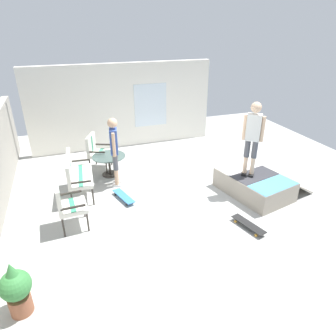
% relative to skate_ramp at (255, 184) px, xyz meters
% --- Properties ---
extents(ground_plane, '(12.00, 12.00, 0.10)m').
position_rel_skate_ramp_xyz_m(ground_plane, '(0.46, 1.83, -0.30)').
color(ground_plane, '#A8A8A3').
extents(house_facade, '(0.23, 6.00, 2.72)m').
position_rel_skate_ramp_xyz_m(house_facade, '(4.26, 2.31, 1.11)').
color(house_facade, white).
rests_on(house_facade, ground_plane).
extents(skate_ramp, '(2.04, 2.15, 0.50)m').
position_rel_skate_ramp_xyz_m(skate_ramp, '(0.00, 0.00, 0.00)').
color(skate_ramp, gray).
rests_on(skate_ramp, ground_plane).
extents(patio_bench, '(1.29, 0.64, 1.02)m').
position_rel_skate_ramp_xyz_m(patio_bench, '(1.37, 4.14, 0.36)').
color(patio_bench, '#2D2823').
rests_on(patio_bench, ground_plane).
extents(patio_chair_near_house, '(0.79, 0.76, 1.02)m').
position_rel_skate_ramp_xyz_m(patio_chair_near_house, '(2.69, 3.49, 0.36)').
color(patio_chair_near_house, '#2D2823').
rests_on(patio_chair_near_house, ground_plane).
extents(patio_chair_by_wall, '(0.65, 0.58, 1.02)m').
position_rel_skate_ramp_xyz_m(patio_chair_by_wall, '(0.05, 4.41, 0.36)').
color(patio_chair_by_wall, '#2D2823').
rests_on(patio_chair_by_wall, ground_plane).
extents(patio_table, '(0.90, 0.90, 0.57)m').
position_rel_skate_ramp_xyz_m(patio_table, '(2.18, 3.21, 0.15)').
color(patio_table, '#2D2823').
rests_on(patio_table, ground_plane).
extents(person_watching, '(0.47, 0.29, 1.79)m').
position_rel_skate_ramp_xyz_m(person_watching, '(1.55, 3.13, 0.81)').
color(person_watching, silver).
rests_on(person_watching, ground_plane).
extents(person_skater, '(0.36, 0.39, 1.78)m').
position_rel_skate_ramp_xyz_m(person_skater, '(0.06, 0.20, 1.30)').
color(person_skater, black).
rests_on(person_skater, skate_ramp).
extents(skateboard_by_bench, '(0.82, 0.42, 0.10)m').
position_rel_skate_ramp_xyz_m(skateboard_by_bench, '(0.76, 3.13, -0.17)').
color(skateboard_by_bench, '#3372B2').
rests_on(skateboard_by_bench, ground_plane).
extents(skateboard_spare, '(0.82, 0.40, 0.10)m').
position_rel_skate_ramp_xyz_m(skateboard_spare, '(-1.20, 0.93, -0.17)').
color(skateboard_spare, black).
rests_on(skateboard_spare, ground_plane).
extents(potted_plant, '(0.44, 0.44, 0.92)m').
position_rel_skate_ramp_xyz_m(potted_plant, '(-1.83, 5.18, 0.21)').
color(potted_plant, brown).
rests_on(potted_plant, ground_plane).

